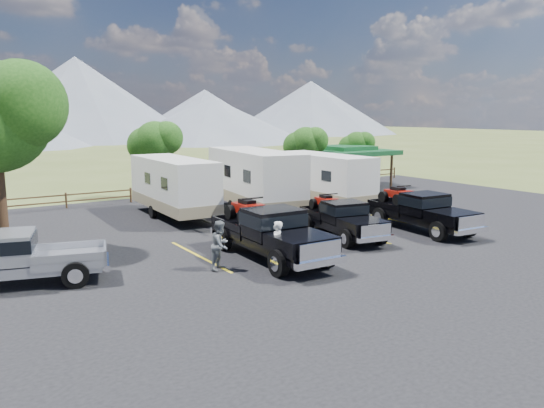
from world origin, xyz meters
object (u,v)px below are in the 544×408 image
trailer_left (174,187)px  trailer_center (254,180)px  trailer_right (323,179)px  pickup_silver (15,258)px  rig_center (341,218)px  person_b (221,245)px  rig_right (421,210)px  person_a (277,246)px  rig_left (269,231)px  pavilion (346,151)px

trailer_left → trailer_center: (4.43, -1.32, 0.18)m
trailer_right → pickup_silver: trailer_right is taller
rig_center → trailer_left: (-4.65, 8.76, 0.80)m
trailer_left → person_b: size_ratio=5.12×
rig_right → trailer_left: trailer_left is taller
trailer_center → person_a: size_ratio=5.69×
rig_left → trailer_left: bearing=90.7°
rig_right → pickup_silver: (-17.95, 1.55, -0.06)m
rig_center → trailer_left: bearing=128.0°
rig_right → trailer_right: (0.22, 7.96, 0.69)m
rig_center → person_b: bearing=-157.2°
rig_left → person_b: rig_left is taller
rig_center → person_a: rig_center is taller
pavilion → person_b: bearing=-141.7°
rig_left → person_a: (-0.70, -1.57, -0.17)m
rig_left → trailer_right: 12.32m
pickup_silver → person_b: (6.60, -2.12, -0.02)m
rig_center → person_b: (-7.17, -1.62, 0.01)m
pavilion → rig_center: size_ratio=1.05×
rig_left → trailer_center: size_ratio=0.65×
pickup_silver → person_b: 6.93m
trailer_right → pickup_silver: (-18.17, -6.41, -0.75)m
pavilion → trailer_right: (-7.53, -6.55, -1.05)m
rig_right → trailer_left: 13.21m
rig_center → rig_right: (4.19, -1.04, 0.10)m
rig_right → person_a: rig_right is taller
trailer_left → pickup_silver: (-9.12, -8.25, -0.77)m
pavilion → trailer_right: bearing=-139.0°
pavilion → trailer_center: trailer_center is taller
person_b → trailer_right: bearing=2.5°
rig_left → trailer_right: (9.20, 8.17, 0.61)m
pavilion → person_a: size_ratio=3.37×
trailer_center → pickup_silver: 15.26m
pavilion → trailer_center: (-12.15, -6.02, -0.86)m
pavilion → rig_center: bearing=-131.6°
trailer_left → trailer_right: bearing=-9.8°
rig_right → rig_left: bearing=-174.1°
rig_left → person_b: size_ratio=3.71×
trailer_left → person_b: 10.71m
pickup_silver → rig_left: bearing=94.2°
rig_right → trailer_right: 7.99m
rig_center → pavilion: bearing=58.5°
pavilion → rig_right: bearing=-118.1°
trailer_left → person_a: trailer_left is taller
rig_right → trailer_right: size_ratio=0.69×
pickup_silver → person_b: size_ratio=3.45×
trailer_left → trailer_right: size_ratio=1.01×
rig_left → trailer_right: size_ratio=0.73×
trailer_center → person_b: (-6.96, -9.06, -0.97)m
trailer_center → person_a: trailer_center is taller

